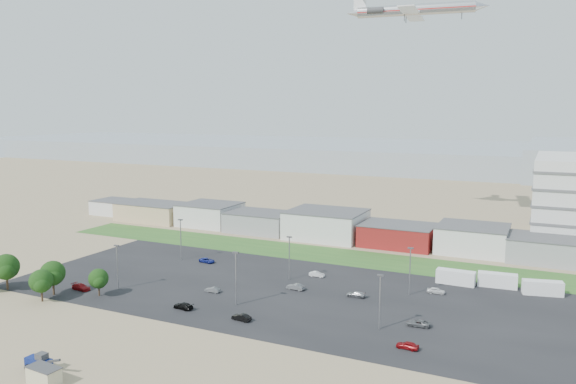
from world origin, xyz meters
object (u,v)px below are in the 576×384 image
Objects in this scene: portable_shed at (44,375)px; box_trailer_a at (456,277)px; airliner at (415,10)px; parked_car_12 at (356,294)px; parked_car_9 at (207,260)px; parked_car_7 at (296,287)px; parked_car_11 at (317,274)px; parked_car_10 at (81,287)px; parked_car_13 at (241,317)px; parked_car_3 at (183,306)px; parked_car_8 at (436,291)px; parked_car_4 at (213,290)px; telehandler at (39,361)px; parked_car_2 at (407,345)px; parked_car_0 at (418,323)px.

box_trailer_a is at bearing 62.33° from portable_shed.
airliner is 106.72m from parked_car_12.
portable_shed is 1.18× the size of parked_car_9.
parked_car_7 reaches higher than parked_car_11.
parked_car_10 is at bearing 133.23° from portable_shed.
parked_car_7 is 20.41m from parked_car_13.
parked_car_3 is 52.00m from parked_car_8.
box_trailer_a is 2.49× the size of parked_car_4.
parked_car_8 is 42.30m from parked_car_13.
portable_shed is 1.25× the size of parked_car_12.
box_trailer_a is at bearing 120.23° from parked_car_4.
telehandler is 1.78× the size of parked_car_13.
parked_car_0 is at bearing -173.02° from parked_car_2.
parked_car_2 is 41.43m from parked_car_11.
portable_shed reaches higher than parked_car_2.
parked_car_7 reaches higher than parked_car_12.
parked_car_9 is at bearing -104.71° from parked_car_7.
telehandler is 56.33m from parked_car_2.
parked_car_4 is at bearing -108.76° from airliner.
parked_car_4 is at bearing -136.19° from parked_car_9.
telehandler reaches higher than parked_car_11.
parked_car_8 is (-1.16, 29.96, 0.01)m from parked_car_2.
telehandler is at bearing 0.51° from parked_car_3.
box_trailer_a is at bearing 134.50° from parked_car_12.
parked_car_11 is at bearing 161.37° from parked_car_3.
parked_car_7 is (-30.21, -18.68, -0.89)m from box_trailer_a.
parked_car_9 is at bearing -130.52° from parked_car_13.
parked_car_13 is at bearing 95.92° from parked_car_3.
parked_car_11 is at bearing -163.44° from box_trailer_a.
parked_car_9 is at bearing -114.10° from parked_car_0.
portable_shed reaches higher than parked_car_8.
parked_car_7 is at bearing 174.28° from parked_car_11.
telehandler is 30.59m from parked_car_3.
parked_car_0 is (-2.01, -27.99, -0.97)m from box_trailer_a.
parked_car_0 is 1.13× the size of parked_car_8.
parked_car_12 is (28.20, 10.05, 0.03)m from parked_car_4.
airliner is at bearing -171.05° from parked_car_0.
airliner reaches higher than parked_car_8.
parked_car_13 is at bearing -85.18° from parked_car_10.
parked_car_9 is (-33.90, -71.59, -69.42)m from airliner.
airliner is at bearing -175.68° from parked_car_12.
telehandler is 61.23m from parked_car_9.
parked_car_2 is 1.10× the size of parked_car_4.
parked_car_10 is 1.20× the size of parked_car_13.
parked_car_7 reaches higher than parked_car_0.
portable_shed reaches higher than parked_car_9.
parked_car_7 is 0.95× the size of parked_car_9.
telehandler is 63.87m from parked_car_11.
telehandler reaches higher than parked_car_12.
box_trailer_a is 53.09m from parked_car_4.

